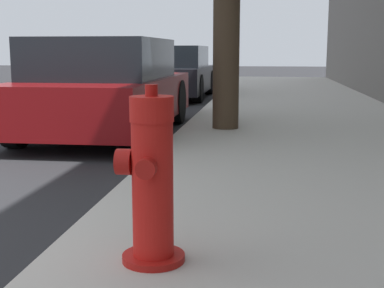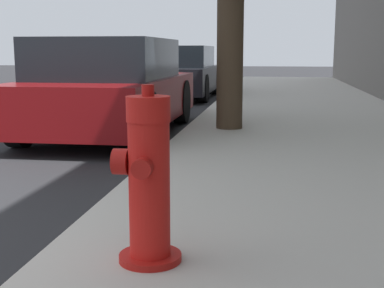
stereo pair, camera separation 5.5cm
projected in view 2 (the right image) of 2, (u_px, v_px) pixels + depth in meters
name	position (u px, v px, depth m)	size (l,w,h in m)	color
fire_hydrant	(148.00, 182.00, 2.66)	(0.34, 0.33, 0.90)	#A91511
parked_car_near	(110.00, 88.00, 7.69)	(1.82, 4.09, 1.37)	maroon
parked_car_mid	(177.00, 73.00, 13.67)	(1.89, 4.00, 1.32)	black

